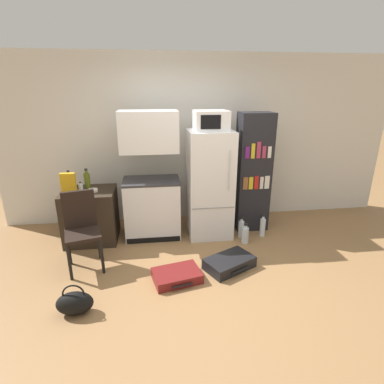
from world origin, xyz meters
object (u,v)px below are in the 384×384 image
at_px(suitcase_small_flat, 229,263).
at_px(water_bottle_back, 241,228).
at_px(water_bottle_front, 245,235).
at_px(bookshelf, 253,173).
at_px(chair, 81,224).
at_px(kitchen_hutch, 151,183).
at_px(bottle_blue_soda, 69,181).
at_px(bottle_olive_oil, 87,181).
at_px(handbag, 75,303).
at_px(water_bottle_middle, 263,227).
at_px(bottle_clear_short, 81,188).
at_px(cereal_box, 68,184).
at_px(side_table, 91,216).
at_px(suitcase_large_flat, 177,276).
at_px(microwave, 211,120).
at_px(bowl, 93,190).
at_px(refrigerator, 210,184).

xyz_separation_m(suitcase_small_flat, water_bottle_back, (0.38, 0.80, 0.07)).
bearing_deg(water_bottle_front, bookshelf, 65.92).
relative_size(chair, water_bottle_back, 3.02).
bearing_deg(kitchen_hutch, bottle_blue_soda, 177.50).
relative_size(bottle_olive_oil, chair, 0.31).
relative_size(bookshelf, handbag, 5.01).
distance_m(water_bottle_front, water_bottle_middle, 0.37).
relative_size(bottle_clear_short, cereal_box, 0.51).
relative_size(bottle_blue_soda, bottle_clear_short, 1.82).
xyz_separation_m(side_table, chair, (0.03, -0.69, 0.19)).
xyz_separation_m(bookshelf, handbag, (-2.33, -1.71, -0.78)).
bearing_deg(suitcase_small_flat, water_bottle_front, 30.22).
bearing_deg(handbag, suitcase_small_flat, 19.03).
height_order(bottle_clear_short, chair, chair).
bearing_deg(water_bottle_back, cereal_box, 178.57).
bearing_deg(suitcase_large_flat, microwave, 50.32).
height_order(bookshelf, water_bottle_back, bookshelf).
distance_m(bottle_olive_oil, suitcase_large_flat, 1.88).
height_order(bookshelf, water_bottle_front, bookshelf).
relative_size(cereal_box, water_bottle_front, 0.99).
distance_m(suitcase_large_flat, suitcase_small_flat, 0.69).
distance_m(chair, handbag, 1.00).
height_order(bookshelf, bottle_olive_oil, bookshelf).
distance_m(bookshelf, chair, 2.56).
xyz_separation_m(side_table, water_bottle_middle, (2.53, -0.21, -0.24)).
bearing_deg(bowl, cereal_box, -163.89).
height_order(bookshelf, suitcase_small_flat, bookshelf).
relative_size(refrigerator, bowl, 11.63).
xyz_separation_m(side_table, bookshelf, (2.43, 0.13, 0.52)).
distance_m(refrigerator, suitcase_small_flat, 1.23).
xyz_separation_m(side_table, suitcase_small_flat, (1.82, -0.99, -0.31)).
distance_m(chair, suitcase_small_flat, 1.88).
distance_m(cereal_box, handbag, 1.68).
bearing_deg(cereal_box, bottle_olive_oil, 44.94).
height_order(side_table, cereal_box, cereal_box).
relative_size(bottle_clear_short, chair, 0.16).
height_order(suitcase_large_flat, handbag, handbag).
bearing_deg(water_bottle_middle, handbag, -150.44).
xyz_separation_m(microwave, bowl, (-1.66, -0.05, -0.93)).
bearing_deg(microwave, bottle_olive_oil, 177.88).
relative_size(suitcase_small_flat, handbag, 1.93).
bearing_deg(water_bottle_front, water_bottle_middle, 28.80).
bearing_deg(suitcase_large_flat, kitchen_hutch, 89.62).
height_order(refrigerator, water_bottle_middle, refrigerator).
bearing_deg(refrigerator, chair, -158.04).
bearing_deg(side_table, kitchen_hutch, 2.83).
bearing_deg(bottle_olive_oil, bookshelf, 1.57).
distance_m(bookshelf, handbag, 2.99).
height_order(kitchen_hutch, bottle_blue_soda, kitchen_hutch).
xyz_separation_m(microwave, suitcase_small_flat, (0.08, -0.99, -1.64)).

